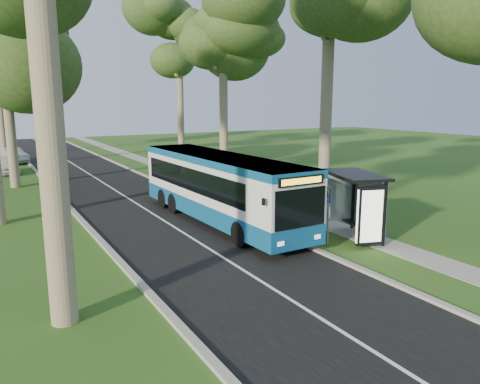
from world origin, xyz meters
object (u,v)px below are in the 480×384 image
object	(u,v)px
bus	(220,188)
car_silver	(12,155)
car_white	(8,165)
bus_shelter	(365,194)
bus_stop_sign	(328,209)
litter_bin	(252,202)

from	to	relation	value
bus	car_silver	world-z (taller)	bus
bus	car_white	size ratio (longest dim) A/B	3.05
bus_shelter	car_silver	xyz separation A→B (m)	(-10.81, 33.95, -1.27)
bus	car_silver	xyz separation A→B (m)	(-6.95, 28.45, -0.97)
bus_stop_sign	bus	bearing A→B (deg)	132.59
bus	litter_bin	bearing A→B (deg)	26.51
car_silver	bus_shelter	bearing A→B (deg)	-90.84
bus	litter_bin	size ratio (longest dim) A/B	13.95
litter_bin	car_silver	distance (m)	28.69
bus_stop_sign	bus_shelter	bearing A→B (deg)	17.52
bus	bus_shelter	bearing A→B (deg)	-56.62
bus	bus_shelter	world-z (taller)	bus
car_white	car_silver	size ratio (longest dim) A/B	0.94
car_white	bus_shelter	bearing A→B (deg)	-66.37
bus	car_white	bearing A→B (deg)	108.00
bus	litter_bin	world-z (taller)	bus
bus_stop_sign	car_silver	xyz separation A→B (m)	(-9.02, 33.82, -0.81)
bus_shelter	car_silver	size ratio (longest dim) A/B	0.84
car_white	car_silver	world-z (taller)	car_silver
bus_shelter	litter_bin	size ratio (longest dim) A/B	4.11
bus_shelter	bus_stop_sign	bearing A→B (deg)	-167.27
bus_shelter	car_white	size ratio (longest dim) A/B	0.90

